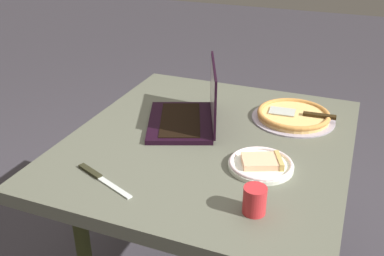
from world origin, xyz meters
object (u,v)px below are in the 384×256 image
at_px(pizza_plate, 261,164).
at_px(drink_cup, 255,200).
at_px(laptop, 191,113).
at_px(dining_table, 209,157).
at_px(pizza_tray, 294,115).
at_px(table_knife, 99,177).

height_order(pizza_plate, drink_cup, drink_cup).
distance_m(laptop, pizza_plate, 0.39).
xyz_separation_m(dining_table, pizza_plate, (0.13, 0.22, 0.09)).
bearing_deg(drink_cup, laptop, -140.55).
distance_m(laptop, pizza_tray, 0.41).
distance_m(dining_table, drink_cup, 0.46).
distance_m(pizza_tray, drink_cup, 0.63).
bearing_deg(pizza_plate, laptop, -122.59).
bearing_deg(dining_table, table_knife, -31.92).
relative_size(pizza_plate, table_knife, 0.88).
height_order(dining_table, laptop, laptop).
bearing_deg(pizza_plate, drink_cup, 8.80).
xyz_separation_m(dining_table, table_knife, (0.37, -0.23, 0.08)).
distance_m(dining_table, table_knife, 0.45).
distance_m(pizza_plate, table_knife, 0.52).
xyz_separation_m(dining_table, drink_cup, (0.36, 0.26, 0.12)).
height_order(pizza_plate, pizza_tray, same).
relative_size(dining_table, laptop, 2.67).
bearing_deg(laptop, pizza_plate, 57.41).
bearing_deg(pizza_tray, table_knife, -36.98).
bearing_deg(drink_cup, pizza_plate, -171.20).
bearing_deg(pizza_tray, pizza_plate, -4.69).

